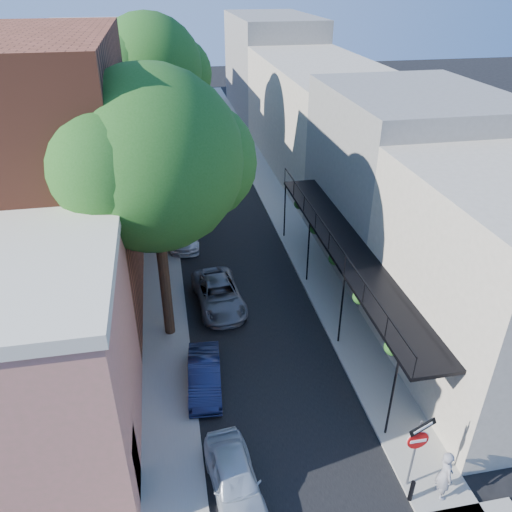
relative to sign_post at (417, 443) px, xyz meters
name	(u,v)px	position (x,y,z in m)	size (l,w,h in m)	color
road_surface	(209,172)	(-3.16, 29.03, -2.03)	(6.00, 64.00, 0.01)	black
sidewalk_left	(158,175)	(-7.16, 29.03, -1.98)	(2.00, 64.00, 0.12)	gray
sidewalk_right	(258,168)	(0.84, 29.03, -1.98)	(2.00, 64.00, 0.12)	gray
buildings_left	(74,120)	(-12.46, 27.79, 2.90)	(10.10, 59.10, 12.00)	#D87E6F
buildings_right	(322,112)	(5.83, 28.51, 2.39)	(9.80, 55.00, 10.00)	beige
sign_post	(417,443)	(0.00, 0.00, 0.00)	(0.89, 0.17, 2.99)	#595B60
bollard	(412,491)	(-0.16, -0.47, -1.52)	(0.14, 0.14, 0.80)	black
oak_near	(164,160)	(-6.53, 9.29, 5.84)	(7.48, 6.80, 11.42)	black
oak_mid	(160,125)	(-6.58, 17.26, 5.02)	(6.60, 6.00, 10.20)	black
oak_far	(156,71)	(-6.51, 26.30, 6.22)	(7.70, 7.00, 11.90)	black
parked_car_a	(234,479)	(-5.31, 0.85, -1.43)	(1.44, 3.57, 1.22)	#B1BBC4
parked_car_b	(205,375)	(-5.76, 5.50, -1.46)	(1.21, 3.48, 1.15)	#111837
parked_car_c	(219,295)	(-4.56, 10.76, -1.42)	(2.06, 4.47, 1.24)	slate
parked_car_d	(185,234)	(-5.74, 17.44, -1.44)	(1.66, 4.08, 1.18)	silver
parked_car_e	(195,202)	(-4.80, 21.72, -1.38)	(1.56, 3.88, 1.32)	black
parked_car_f	(185,180)	(-5.17, 25.98, -1.37)	(1.41, 4.04, 1.33)	gray
pedestrian	(445,474)	(0.82, -0.47, -1.01)	(0.66, 0.43, 1.82)	gray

